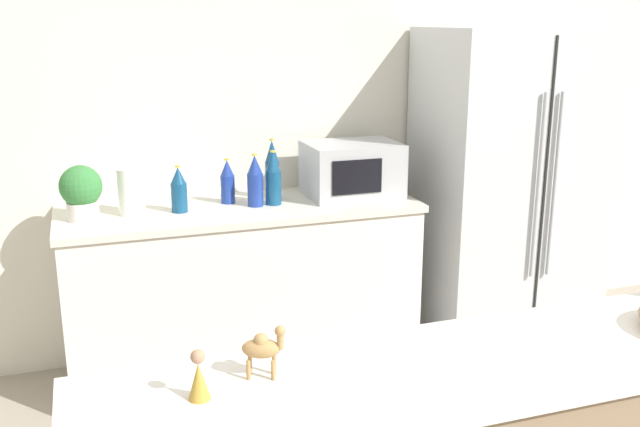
# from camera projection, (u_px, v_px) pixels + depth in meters

# --- Properties ---
(wall_back) EXTENTS (8.00, 0.06, 2.55)m
(wall_back) POSITION_uv_depth(u_px,v_px,m) (274.00, 118.00, 3.86)
(wall_back) COLOR silver
(wall_back) RESTS_ON ground_plane
(back_counter) EXTENTS (1.79, 0.63, 0.89)m
(back_counter) POSITION_uv_depth(u_px,v_px,m) (243.00, 288.00, 3.69)
(back_counter) COLOR silver
(back_counter) RESTS_ON ground_plane
(refrigerator) EXTENTS (0.94, 0.70, 1.76)m
(refrigerator) POSITION_uv_depth(u_px,v_px,m) (507.00, 188.00, 4.00)
(refrigerator) COLOR silver
(refrigerator) RESTS_ON ground_plane
(potted_plant) EXTENTS (0.19, 0.19, 0.26)m
(potted_plant) POSITION_uv_depth(u_px,v_px,m) (81.00, 191.00, 3.28)
(potted_plant) COLOR silver
(potted_plant) RESTS_ON back_counter
(paper_towel_roll) EXTENTS (0.12, 0.12, 0.22)m
(paper_towel_roll) POSITION_uv_depth(u_px,v_px,m) (131.00, 192.00, 3.38)
(paper_towel_roll) COLOR white
(paper_towel_roll) RESTS_ON back_counter
(microwave) EXTENTS (0.48, 0.37, 0.28)m
(microwave) POSITION_uv_depth(u_px,v_px,m) (352.00, 169.00, 3.74)
(microwave) COLOR #B2B5BA
(microwave) RESTS_ON back_counter
(back_bottle_0) EXTENTS (0.07, 0.07, 0.23)m
(back_bottle_0) POSITION_uv_depth(u_px,v_px,m) (228.00, 182.00, 3.59)
(back_bottle_0) COLOR navy
(back_bottle_0) RESTS_ON back_counter
(back_bottle_1) EXTENTS (0.08, 0.08, 0.27)m
(back_bottle_1) POSITION_uv_depth(u_px,v_px,m) (273.00, 179.00, 3.56)
(back_bottle_1) COLOR navy
(back_bottle_1) RESTS_ON back_counter
(back_bottle_2) EXTENTS (0.08, 0.08, 0.26)m
(back_bottle_2) POSITION_uv_depth(u_px,v_px,m) (255.00, 181.00, 3.53)
(back_bottle_2) COLOR navy
(back_bottle_2) RESTS_ON back_counter
(back_bottle_3) EXTENTS (0.07, 0.07, 0.31)m
(back_bottle_3) POSITION_uv_depth(u_px,v_px,m) (272.00, 170.00, 3.68)
(back_bottle_3) COLOR navy
(back_bottle_3) RESTS_ON back_counter
(back_bottle_4) EXTENTS (0.08, 0.08, 0.23)m
(back_bottle_4) POSITION_uv_depth(u_px,v_px,m) (179.00, 190.00, 3.43)
(back_bottle_4) COLOR navy
(back_bottle_4) RESTS_ON back_counter
(camel_figurine) EXTENTS (0.11, 0.07, 0.13)m
(camel_figurine) POSITION_uv_depth(u_px,v_px,m) (263.00, 347.00, 1.65)
(camel_figurine) COLOR #A87F4C
(camel_figurine) RESTS_ON bar_counter
(wise_man_figurine_blue) EXTENTS (0.05, 0.05, 0.12)m
(wise_man_figurine_blue) POSITION_uv_depth(u_px,v_px,m) (199.00, 378.00, 1.56)
(wise_man_figurine_blue) COLOR #B28933
(wise_man_figurine_blue) RESTS_ON bar_counter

